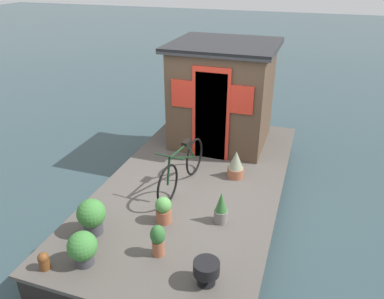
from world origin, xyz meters
The scene contains 12 objects.
ground_plane centered at (0.00, 0.00, 0.00)m, with size 60.00×60.00×0.00m, color #2D4247.
houseboat_deck centered at (0.00, 0.00, 0.24)m, with size 5.75×2.97×0.49m.
houseboat_cabin centered at (1.76, 0.00, 1.53)m, with size 1.91×2.05×2.06m.
bicycle centered at (-0.29, 0.15, 0.86)m, with size 1.70×0.50×0.81m.
potted_plant_basil centered at (-2.38, 0.71, 0.74)m, with size 0.38×0.38×0.47m.
potted_plant_thyme centered at (-1.00, -0.72, 0.73)m, with size 0.20×0.20×0.51m.
potted_plant_sage centered at (-1.81, 0.94, 0.78)m, with size 0.41×0.41×0.53m.
potted_plant_mint centered at (-1.93, -0.12, 0.73)m, with size 0.20×0.20×0.46m.
potted_plant_fern centered at (-1.26, 0.08, 0.70)m, with size 0.24×0.24×0.41m.
potted_plant_succulent centered at (0.34, -0.64, 0.73)m, with size 0.29×0.29×0.51m.
charcoal_grill centered at (-2.20, -0.85, 0.71)m, with size 0.32×0.32×0.32m.
mooring_bollard centered at (-2.62, 1.13, 0.61)m, with size 0.14×0.14×0.24m.
Camera 1 is at (-5.36, -1.73, 3.94)m, focal length 34.87 mm.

